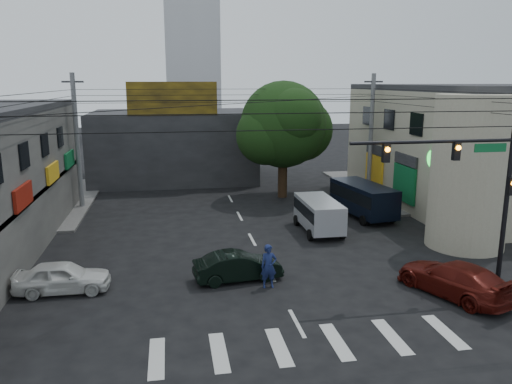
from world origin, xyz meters
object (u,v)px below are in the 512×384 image
object	(u,v)px
navy_van	(363,201)
traffic_officer	(269,266)
silver_minivan	(319,216)
white_compact	(62,277)
traffic_gantry	(473,177)
maroon_sedan	(454,279)
dark_sedan	(238,266)
utility_pole_far_left	(77,142)
street_tree	(283,125)
utility_pole_far_right	(371,136)

from	to	relation	value
navy_van	traffic_officer	bearing A→B (deg)	131.93
silver_minivan	white_compact	bearing A→B (deg)	116.04
white_compact	navy_van	size ratio (longest dim) A/B	0.69
traffic_gantry	silver_minivan	xyz separation A→B (m)	(-3.75, 8.80, -3.87)
maroon_sedan	traffic_officer	bearing A→B (deg)	-38.14
dark_sedan	maroon_sedan	size ratio (longest dim) A/B	0.76
traffic_gantry	maroon_sedan	size ratio (longest dim) A/B	1.35
utility_pole_far_left	traffic_gantry	bearing A→B (deg)	-42.86
traffic_gantry	dark_sedan	world-z (taller)	traffic_gantry
street_tree	silver_minivan	world-z (taller)	street_tree
silver_minivan	utility_pole_far_left	bearing A→B (deg)	60.52
street_tree	navy_van	xyz separation A→B (m)	(3.88, -6.47, -4.39)
traffic_officer	maroon_sedan	bearing A→B (deg)	-15.98
traffic_gantry	traffic_officer	size ratio (longest dim) A/B	3.79
white_compact	traffic_officer	size ratio (longest dim) A/B	2.05
maroon_sedan	traffic_officer	size ratio (longest dim) A/B	2.81
white_compact	navy_van	bearing A→B (deg)	-61.06
traffic_gantry	navy_van	distance (m)	12.13
navy_van	maroon_sedan	bearing A→B (deg)	166.87
traffic_officer	dark_sedan	bearing A→B (deg)	139.31
utility_pole_far_right	traffic_officer	xyz separation A→B (m)	(-10.88, -15.59, -3.65)
street_tree	navy_van	bearing A→B (deg)	-59.04
utility_pole_far_left	maroon_sedan	world-z (taller)	utility_pole_far_left
traffic_gantry	white_compact	bearing A→B (deg)	171.85
street_tree	maroon_sedan	world-z (taller)	street_tree
utility_pole_far_right	maroon_sedan	world-z (taller)	utility_pole_far_right
street_tree	dark_sedan	xyz separation A→B (m)	(-5.57, -15.57, -4.83)
traffic_gantry	utility_pole_far_left	size ratio (longest dim) A/B	0.78
street_tree	traffic_gantry	xyz separation A→B (m)	(3.82, -18.00, -0.64)
silver_minivan	navy_van	distance (m)	4.69
dark_sedan	silver_minivan	bearing A→B (deg)	-48.60
utility_pole_far_left	utility_pole_far_right	xyz separation A→B (m)	(21.00, 0.00, 0.00)
street_tree	white_compact	xyz separation A→B (m)	(-12.96, -15.60, -4.81)
utility_pole_far_left	dark_sedan	bearing A→B (deg)	-58.49
utility_pole_far_left	traffic_officer	size ratio (longest dim) A/B	4.85
utility_pole_far_left	dark_sedan	size ratio (longest dim) A/B	2.29
white_compact	silver_minivan	world-z (taller)	silver_minivan
utility_pole_far_left	maroon_sedan	xyz separation A→B (m)	(17.47, -17.69, -3.88)
white_compact	navy_van	distance (m)	19.16
utility_pole_far_left	navy_van	world-z (taller)	utility_pole_far_left
street_tree	traffic_officer	distance (m)	17.75
street_tree	maroon_sedan	bearing A→B (deg)	-80.97
dark_sedan	silver_minivan	distance (m)	8.51
street_tree	traffic_officer	size ratio (longest dim) A/B	4.58
traffic_gantry	white_compact	world-z (taller)	traffic_gantry
white_compact	maroon_sedan	bearing A→B (deg)	-100.49
street_tree	utility_pole_far_left	xyz separation A→B (m)	(-14.50, -1.00, -0.87)
traffic_gantry	utility_pole_far_right	distance (m)	17.21
dark_sedan	traffic_officer	world-z (taller)	traffic_officer
traffic_gantry	navy_van	bearing A→B (deg)	89.71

